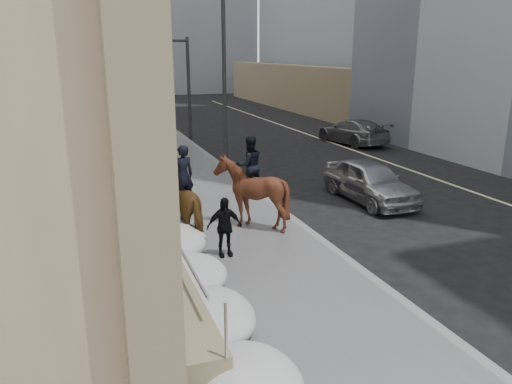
% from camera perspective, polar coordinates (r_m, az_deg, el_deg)
% --- Properties ---
extents(ground, '(140.00, 140.00, 0.00)m').
position_cam_1_polar(ground, '(10.23, 3.39, -14.72)').
color(ground, black).
rests_on(ground, ground).
extents(sidewalk, '(5.00, 80.00, 0.12)m').
position_cam_1_polar(sidewalk, '(19.12, -8.42, 0.05)').
color(sidewalk, '#58595B').
rests_on(sidewalk, ground).
extents(curb, '(0.24, 80.00, 0.12)m').
position_cam_1_polar(curb, '(19.77, -0.97, 0.75)').
color(curb, slate).
rests_on(curb, ground).
extents(lane_line, '(0.15, 70.00, 0.01)m').
position_cam_1_polar(lane_line, '(23.46, 17.58, 2.27)').
color(lane_line, '#BFB78C').
rests_on(lane_line, ground).
extents(far_podium, '(2.00, 80.00, 4.00)m').
position_cam_1_polar(far_podium, '(26.44, 26.70, 7.19)').
color(far_podium, '#837254').
rests_on(far_podium, ground).
extents(bg_building_far, '(24.00, 12.00, 20.00)m').
position_cam_1_polar(bg_building_far, '(80.26, -22.69, 18.07)').
color(bg_building_far, gray).
rests_on(bg_building_far, ground).
extents(streetlight_mid, '(1.71, 0.24, 8.00)m').
position_cam_1_polar(streetlight_mid, '(22.96, -4.06, 14.22)').
color(streetlight_mid, '#2D2D30').
rests_on(streetlight_mid, ground).
extents(streetlight_far, '(1.71, 0.24, 8.00)m').
position_cam_1_polar(streetlight_far, '(42.55, -11.70, 14.65)').
color(streetlight_far, '#2D2D30').
rests_on(streetlight_far, ground).
extents(traffic_signal, '(4.10, 0.22, 6.00)m').
position_cam_1_polar(traffic_signal, '(30.62, -9.49, 13.35)').
color(traffic_signal, '#2D2D30').
rests_on(traffic_signal, ground).
extents(snow_bank, '(1.70, 18.10, 0.76)m').
position_cam_1_polar(snow_bank, '(16.99, -11.87, -0.69)').
color(snow_bank, silver).
rests_on(snow_bank, sidewalk).
extents(mounted_horse_left, '(1.53, 2.46, 2.63)m').
position_cam_1_polar(mounted_horse_left, '(13.93, -7.54, -1.19)').
color(mounted_horse_left, '#4F3517').
rests_on(mounted_horse_left, sidewalk).
extents(mounted_horse_right, '(1.83, 2.03, 2.72)m').
position_cam_1_polar(mounted_horse_right, '(14.67, -0.59, 0.32)').
color(mounted_horse_right, '#411F12').
rests_on(mounted_horse_right, sidewalk).
extents(pedestrian, '(0.91, 0.39, 1.56)m').
position_cam_1_polar(pedestrian, '(12.70, -3.66, -3.99)').
color(pedestrian, black).
rests_on(pedestrian, sidewalk).
extents(car_silver, '(1.83, 4.38, 1.48)m').
position_cam_1_polar(car_silver, '(18.21, 12.86, 1.24)').
color(car_silver, '#A5A7AD').
rests_on(car_silver, ground).
extents(car_grey, '(2.68, 5.17, 1.43)m').
position_cam_1_polar(car_grey, '(29.66, 10.98, 6.82)').
color(car_grey, slate).
rests_on(car_grey, ground).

